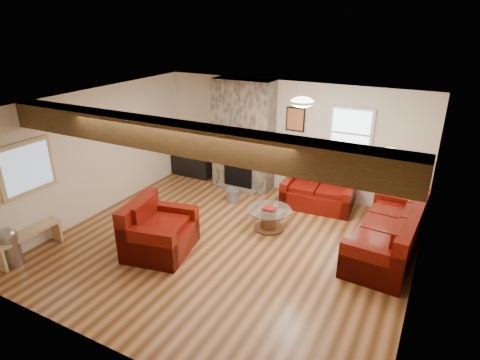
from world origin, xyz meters
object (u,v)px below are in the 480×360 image
object	(u,v)px
television	(192,147)
floor_lamp	(389,160)
loveseat	(318,190)
armchair_red	(160,227)
sofa_three	(387,230)
coffee_table	(269,219)
tv_cabinet	(193,165)

from	to	relation	value
television	floor_lamp	xyz separation A→B (m)	(4.68, -0.50, 0.59)
loveseat	armchair_red	xyz separation A→B (m)	(-1.85, -2.93, 0.07)
sofa_three	television	distance (m)	5.16
floor_lamp	sofa_three	bearing A→B (deg)	-75.73
sofa_three	coffee_table	size ratio (longest dim) A/B	2.68
loveseat	floor_lamp	xyz separation A→B (m)	(1.32, -0.20, 0.94)
armchair_red	television	bearing A→B (deg)	13.38
tv_cabinet	floor_lamp	distance (m)	4.83
sofa_three	tv_cabinet	world-z (taller)	sofa_three
television	floor_lamp	size ratio (longest dim) A/B	0.49
loveseat	coffee_table	distance (m)	1.46
sofa_three	armchair_red	bearing A→B (deg)	-59.56
armchair_red	television	distance (m)	3.57
tv_cabinet	floor_lamp	bearing A→B (deg)	-6.09
loveseat	coffee_table	size ratio (longest dim) A/B	1.71
loveseat	floor_lamp	bearing A→B (deg)	-12.60
tv_cabinet	television	distance (m)	0.48
floor_lamp	loveseat	bearing A→B (deg)	171.42
floor_lamp	tv_cabinet	bearing A→B (deg)	173.91
armchair_red	floor_lamp	xyz separation A→B (m)	(3.17, 2.73, 0.87)
coffee_table	television	size ratio (longest dim) A/B	1.10
television	loveseat	bearing A→B (deg)	-5.11
tv_cabinet	floor_lamp	world-z (taller)	floor_lamp
sofa_three	loveseat	world-z (taller)	sofa_three
sofa_three	tv_cabinet	bearing A→B (deg)	-103.28
loveseat	coffee_table	xyz separation A→B (m)	(-0.52, -1.36, -0.18)
sofa_three	floor_lamp	bearing A→B (deg)	-162.22
sofa_three	armchair_red	distance (m)	3.84
armchair_red	tv_cabinet	distance (m)	3.57
sofa_three	television	world-z (taller)	television
sofa_three	tv_cabinet	size ratio (longest dim) A/B	2.19
floor_lamp	coffee_table	bearing A→B (deg)	-147.82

